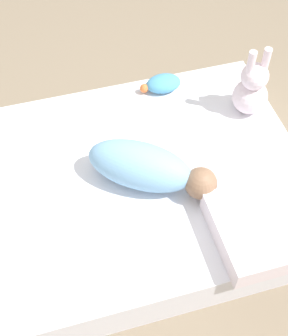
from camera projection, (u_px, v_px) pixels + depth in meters
name	position (u px, v px, depth m)	size (l,w,h in m)	color
ground_plane	(148.00, 199.00, 2.00)	(12.00, 12.00, 0.00)	#7A6B56
bed_mattress	(148.00, 186.00, 1.93)	(1.25, 1.04, 0.19)	white
swaddled_baby	(147.00, 168.00, 1.75)	(0.48, 0.38, 0.18)	#7FB7E5
pillow	(270.00, 226.00, 1.65)	(0.40, 0.34, 0.09)	white
bunny_plush	(252.00, 89.00, 1.97)	(0.15, 0.15, 0.32)	silver
turtle_plush	(163.00, 84.00, 2.11)	(0.19, 0.11, 0.07)	#4C99C6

